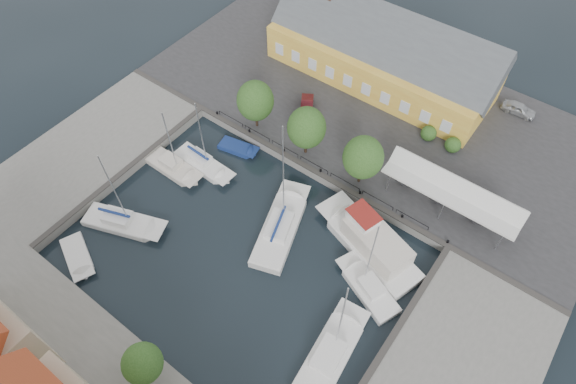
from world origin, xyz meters
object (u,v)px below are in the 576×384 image
object	(u,v)px
warehouse	(379,52)
car_silver	(519,109)
car_red	(307,107)
west_boat_a	(203,165)
west_boat_d	(123,223)
center_sailboat	(280,228)
launch_nw	(238,149)
east_boat_a	(368,288)
tent_canopy	(453,191)
east_boat_c	(330,355)
launch_sw	(78,257)
trawler	(371,244)
west_boat_b	(174,168)

from	to	relation	value
warehouse	car_silver	xyz separation A→B (m)	(17.43, 3.95, -2.74)
car_red	west_boat_a	bearing A→B (deg)	-141.72
car_red	car_silver	bearing A→B (deg)	3.66
warehouse	west_boat_d	world-z (taller)	west_boat_d
center_sailboat	launch_nw	xyz separation A→B (m)	(-10.64, 5.87, -0.27)
east_boat_a	launch_nw	xyz separation A→B (m)	(-21.22, 6.26, -0.17)
tent_canopy	east_boat_c	world-z (taller)	east_boat_c
east_boat_a	launch_sw	xyz separation A→B (m)	(-24.57, -14.02, -0.17)
east_boat_c	west_boat_a	xyz separation A→B (m)	(-23.25, 9.27, 0.01)
west_boat_a	launch_nw	distance (m)	4.54
car_silver	launch_sw	bearing A→B (deg)	145.96
car_red	center_sailboat	distance (m)	16.70
tent_canopy	trawler	bearing A→B (deg)	-114.97
west_boat_a	west_boat_d	distance (m)	10.76
west_boat_b	east_boat_a	bearing A→B (deg)	0.85
center_sailboat	east_boat_a	size ratio (longest dim) A/B	1.37
tent_canopy	launch_nw	xyz separation A→B (m)	(-23.03, -6.07, -3.59)
east_boat_a	west_boat_d	distance (m)	25.48
trawler	east_boat_a	distance (m)	4.49
west_boat_b	east_boat_c	bearing A→B (deg)	-15.21
east_boat_c	launch_sw	size ratio (longest dim) A/B	2.08
tent_canopy	trawler	world-z (taller)	trawler
warehouse	east_boat_a	size ratio (longest dim) A/B	2.70
west_boat_b	launch_sw	world-z (taller)	west_boat_b
east_boat_a	launch_nw	world-z (taller)	east_boat_a
tent_canopy	west_boat_d	xyz separation A→B (m)	(-25.75, -21.05, -3.41)
car_silver	center_sailboat	xyz separation A→B (m)	(-13.23, -29.75, -1.32)
car_red	west_boat_a	distance (m)	14.26
trawler	launch_sw	xyz separation A→B (m)	(-22.45, -17.91, -0.93)
warehouse	west_boat_b	size ratio (longest dim) A/B	2.92
tent_canopy	east_boat_a	bearing A→B (deg)	-98.35
car_red	east_boat_c	bearing A→B (deg)	-82.87
west_boat_d	center_sailboat	bearing A→B (deg)	34.31
trawler	west_boat_b	size ratio (longest dim) A/B	1.31
tent_canopy	east_boat_a	xyz separation A→B (m)	(-1.81, -12.33, -3.42)
west_boat_a	west_boat_d	bearing A→B (deg)	-96.72
center_sailboat	launch_nw	size ratio (longest dim) A/B	2.94
east_boat_c	launch_sw	world-z (taller)	east_boat_c
car_silver	west_boat_b	size ratio (longest dim) A/B	0.41
trawler	east_boat_c	distance (m)	11.54
warehouse	launch_nw	distance (m)	21.38
car_silver	tent_canopy	bearing A→B (deg)	174.93
car_red	west_boat_d	world-z (taller)	west_boat_d
west_boat_a	west_boat_d	world-z (taller)	west_boat_d
car_silver	east_boat_a	world-z (taller)	east_boat_a
car_silver	trawler	bearing A→B (deg)	167.32
tent_canopy	east_boat_a	world-z (taller)	east_boat_a
tent_canopy	launch_sw	size ratio (longest dim) A/B	2.40
launch_sw	launch_nw	bearing A→B (deg)	80.62
tent_canopy	trawler	xyz separation A→B (m)	(-3.93, -8.44, -2.67)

